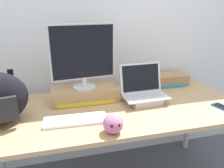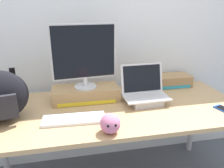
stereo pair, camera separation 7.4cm
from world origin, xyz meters
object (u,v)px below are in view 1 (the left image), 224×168
desktop_monitor (83,56)px  toner_box_cyan (169,79)px  toner_box_yellow (85,94)px  external_keyboard (75,120)px  open_laptop (144,95)px  plush_toy (113,123)px  cell_phone (223,107)px

desktop_monitor → toner_box_cyan: bearing=6.3°
toner_box_yellow → external_keyboard: (-0.10, -0.31, -0.04)m
desktop_monitor → open_laptop: bearing=-22.2°
external_keyboard → plush_toy: bearing=-39.4°
open_laptop → plush_toy: open_laptop is taller
open_laptop → external_keyboard: 0.57m
desktop_monitor → external_keyboard: desktop_monitor is taller
toner_box_yellow → cell_phone: (0.95, -0.38, -0.05)m
desktop_monitor → plush_toy: bearing=-84.2°
cell_phone → toner_box_cyan: toner_box_cyan is taller
toner_box_yellow → open_laptop: 0.45m
external_keyboard → cell_phone: (1.05, -0.07, -0.01)m
desktop_monitor → plush_toy: (0.10, -0.49, -0.30)m
toner_box_yellow → external_keyboard: size_ratio=1.24×
desktop_monitor → toner_box_cyan: desktop_monitor is taller
external_keyboard → desktop_monitor: bearing=73.8°
open_laptop → toner_box_yellow: bearing=161.4°
external_keyboard → toner_box_cyan: bearing=30.3°
toner_box_yellow → open_laptop: open_laptop is taller
toner_box_yellow → desktop_monitor: bearing=-82.4°
external_keyboard → toner_box_yellow: bearing=73.9°
external_keyboard → toner_box_cyan: (0.90, 0.47, 0.04)m
plush_toy → toner_box_cyan: 0.96m
desktop_monitor → open_laptop: 0.54m
open_laptop → plush_toy: size_ratio=2.82×
toner_box_yellow → external_keyboard: toner_box_yellow is taller
cell_phone → plush_toy: plush_toy is taller
toner_box_yellow → toner_box_cyan: bearing=11.8°
toner_box_yellow → toner_box_cyan: 0.82m
external_keyboard → cell_phone: 1.06m
plush_toy → external_keyboard: bearing=138.0°
external_keyboard → plush_toy: plush_toy is taller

